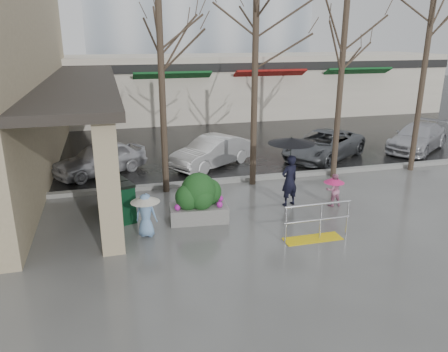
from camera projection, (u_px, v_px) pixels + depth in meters
name	position (u px, v px, depth m)	size (l,w,h in m)	color
ground	(253.00, 226.00, 12.57)	(120.00, 120.00, 0.00)	#51514F
street_asphalt	(160.00, 108.00, 32.78)	(120.00, 36.00, 0.01)	black
curb	(219.00, 181.00, 16.22)	(120.00, 0.30, 0.15)	gray
canopy_slab	(79.00, 77.00, 17.62)	(2.80, 18.00, 0.25)	#2D2823
pillar_front	(109.00, 186.00, 10.61)	(0.55, 0.55, 3.50)	tan
pillar_back	(106.00, 132.00, 16.58)	(0.55, 0.55, 3.50)	tan
storefront_row	(196.00, 86.00, 28.95)	(34.00, 6.74, 4.00)	beige
handrail	(315.00, 226.00, 11.68)	(1.90, 0.50, 1.03)	yellow
tree_west	(160.00, 41.00, 13.82)	(3.20, 3.20, 6.80)	#382B21
tree_midwest	(256.00, 36.00, 14.56)	(3.20, 3.20, 7.00)	#382B21
tree_mideast	(343.00, 47.00, 15.48)	(3.20, 3.20, 6.50)	#382B21
tree_east	(429.00, 31.00, 16.18)	(3.20, 3.20, 7.20)	#382B21
woman	(290.00, 161.00, 13.70)	(1.48, 1.48, 2.27)	black
child_pink	(334.00, 187.00, 13.91)	(0.66, 0.66, 1.07)	#CB7C9F
child_blue	(146.00, 210.00, 11.76)	(0.80, 0.80, 1.22)	#749DCE
planter	(199.00, 198.00, 12.76)	(1.76, 1.04, 1.47)	slate
news_boxes	(116.00, 195.00, 13.31)	(1.15, 2.17, 1.19)	#0C381D
car_a	(100.00, 158.00, 17.13)	(1.49, 3.70, 1.26)	silver
car_b	(212.00, 152.00, 18.11)	(1.33, 3.82, 1.26)	white
car_c	(324.00, 145.00, 19.28)	(2.09, 4.53, 1.26)	slate
car_d	(418.00, 137.00, 20.69)	(1.77, 4.34, 1.26)	#BABAC0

